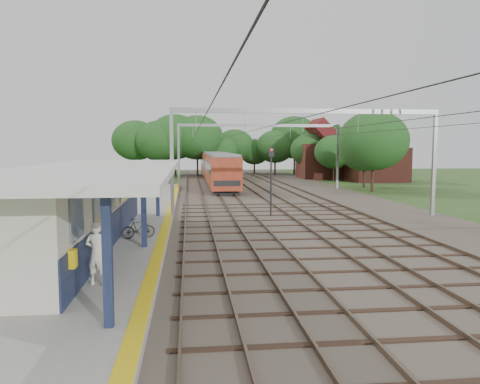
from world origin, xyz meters
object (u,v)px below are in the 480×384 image
person (97,253)px  bicycle (138,228)px  train (216,166)px  signal_post (271,173)px

person → bicycle: 7.44m
train → person: bearing=-97.9°
train → signal_post: size_ratio=7.92×
train → bicycle: bearing=-98.7°
train → signal_post: bearing=-86.5°
person → train: size_ratio=0.06×
train → signal_post: signal_post is taller
person → bicycle: person is taller
bicycle → train: (5.85, 38.40, 1.31)m
person → train: 46.24m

